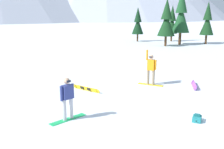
# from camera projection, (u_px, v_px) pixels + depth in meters

# --- Properties ---
(ground_plane) EXTENTS (800.00, 800.00, 0.00)m
(ground_plane) POSITION_uv_depth(u_px,v_px,m) (157.00, 110.00, 11.47)
(ground_plane) COLOR white
(snowboarder_foreground) EXTENTS (1.53, 1.03, 1.70)m
(snowboarder_foreground) POSITION_uv_depth(u_px,v_px,m) (67.00, 98.00, 10.23)
(snowboarder_foreground) COLOR #19B259
(snowboarder_foreground) RESTS_ON ground_plane
(snowboarder_midground) EXTENTS (1.31, 1.22, 2.05)m
(snowboarder_midground) POSITION_uv_depth(u_px,v_px,m) (151.00, 69.00, 15.24)
(snowboarder_midground) COLOR yellow
(snowboarder_midground) RESTS_ON ground_plane
(loose_snowboard_near_left) EXTENTS (1.30, 1.55, 0.25)m
(loose_snowboard_near_left) POSITION_uv_depth(u_px,v_px,m) (86.00, 89.00, 14.23)
(loose_snowboard_near_left) COLOR yellow
(loose_snowboard_near_left) RESTS_ON ground_plane
(loose_snowboard_near_right) EXTENTS (0.85, 1.61, 0.23)m
(loose_snowboard_near_right) POSITION_uv_depth(u_px,v_px,m) (194.00, 85.00, 15.01)
(loose_snowboard_near_right) COLOR #993FD8
(loose_snowboard_near_right) RESTS_ON ground_plane
(backpack_teal) EXTENTS (0.53, 0.54, 0.26)m
(backpack_teal) POSITION_uv_depth(u_px,v_px,m) (197.00, 118.00, 10.25)
(backpack_teal) COLOR #1E7A7F
(backpack_teal) RESTS_ON ground_plane
(pine_tree_leaning) EXTENTS (1.72, 1.72, 4.94)m
(pine_tree_leaning) POSITION_uv_depth(u_px,v_px,m) (138.00, 23.00, 38.47)
(pine_tree_leaning) COLOR #472D19
(pine_tree_leaning) RESTS_ON ground_plane
(pine_tree_slender) EXTENTS (2.19, 2.19, 5.87)m
(pine_tree_slender) POSITION_uv_depth(u_px,v_px,m) (166.00, 20.00, 32.82)
(pine_tree_slender) COLOR #472D19
(pine_tree_slender) RESTS_ON ground_plane
(pine_tree_twin) EXTENTS (2.32, 2.32, 7.21)m
(pine_tree_twin) POSITION_uv_depth(u_px,v_px,m) (181.00, 14.00, 34.44)
(pine_tree_twin) COLOR #472D19
(pine_tree_twin) RESTS_ON ground_plane
(pine_tree_short) EXTENTS (1.81, 1.81, 5.61)m
(pine_tree_short) POSITION_uv_depth(u_px,v_px,m) (207.00, 21.00, 35.09)
(pine_tree_short) COLOR #472D19
(pine_tree_short) RESTS_ON ground_plane
(pine_tree_broad) EXTENTS (1.71, 1.71, 5.21)m
(pine_tree_broad) POSITION_uv_depth(u_px,v_px,m) (172.00, 22.00, 38.76)
(pine_tree_broad) COLOR #472D19
(pine_tree_broad) RESTS_ON ground_plane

